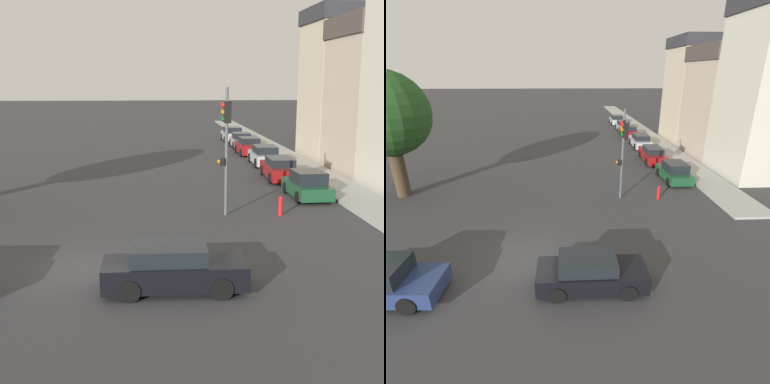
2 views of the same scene
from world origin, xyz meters
The scene contains 13 objects.
ground_plane centered at (0.00, 0.00, 0.00)m, with size 300.00×300.00×0.00m, color #333335.
sidewalk_strip centered at (12.98, 33.32, 0.08)m, with size 2.69×60.00×0.15m.
rowhouse_backdrop centered at (17.94, 18.29, 5.91)m, with size 7.29×20.35×13.13m.
street_tree centered at (-9.31, 8.01, 5.46)m, with size 5.34×5.34×8.20m.
traffic_signal centered at (5.45, 6.31, 4.07)m, with size 0.52×2.07×5.87m.
crossing_car_1 centered at (2.76, -2.07, 0.67)m, with size 4.28×1.82×1.40m.
parked_car_0 centered at (10.39, 10.23, 0.68)m, with size 1.93×3.93×1.47m.
parked_car_1 centered at (10.19, 15.71, 0.67)m, with size 1.95×4.80×1.40m.
parked_car_2 centered at (10.43, 21.47, 0.69)m, with size 1.94×4.49×1.45m.
parked_car_3 centered at (10.29, 27.24, 0.69)m, with size 1.90×3.99×1.46m.
parked_car_4 centered at (10.42, 31.91, 0.66)m, with size 1.91×3.92×1.40m.
parked_car_5 centered at (10.42, 37.48, 0.68)m, with size 2.05×4.21×1.44m.
fire_hydrant centered at (8.07, 6.54, 0.49)m, with size 0.22×0.22×0.92m.
Camera 2 is at (1.81, -11.71, 7.98)m, focal length 28.00 mm.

